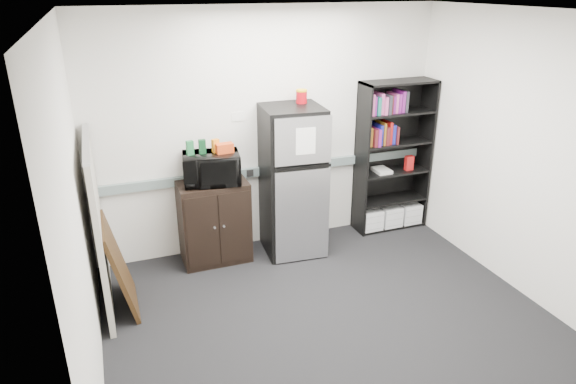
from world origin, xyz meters
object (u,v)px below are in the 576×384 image
object	(u,v)px
bookshelf	(393,158)
microwave	(211,168)
cubicle_partition	(99,225)
cabinet	(214,221)
refrigerator	(292,181)

from	to	relation	value
bookshelf	microwave	bearing A→B (deg)	-177.96
cubicle_partition	cabinet	world-z (taller)	cubicle_partition
bookshelf	cubicle_partition	xyz separation A→B (m)	(-3.43, -0.49, -0.10)
bookshelf	refrigerator	xyz separation A→B (m)	(-1.37, -0.14, -0.07)
cubicle_partition	microwave	xyz separation A→B (m)	(1.17, 0.40, 0.27)
bookshelf	cabinet	bearing A→B (deg)	-178.37
microwave	refrigerator	xyz separation A→B (m)	(0.89, -0.06, -0.24)
refrigerator	bookshelf	bearing A→B (deg)	10.57
cubicle_partition	bookshelf	bearing A→B (deg)	8.06
bookshelf	microwave	world-z (taller)	bookshelf
bookshelf	refrigerator	world-z (taller)	bookshelf
cubicle_partition	cabinet	size ratio (longest dim) A/B	1.75
bookshelf	refrigerator	bearing A→B (deg)	-173.99
cabinet	microwave	world-z (taller)	microwave
cabinet	refrigerator	xyz separation A→B (m)	(0.89, -0.08, 0.38)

